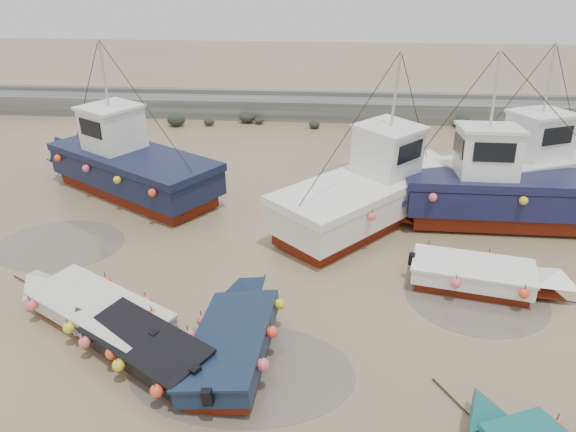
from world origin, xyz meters
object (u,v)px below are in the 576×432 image
dinghy_4 (140,339)px  person (179,223)px  dinghy_5 (485,274)px  cabin_boat_3 (529,168)px  cabin_boat_2 (494,190)px  dinghy_1 (238,335)px  dinghy_0 (93,306)px  cabin_boat_0 (125,162)px  cabin_boat_1 (374,188)px

dinghy_4 → person: size_ratio=3.07×
dinghy_5 → cabin_boat_3: cabin_boat_3 is taller
dinghy_4 → cabin_boat_2: cabin_boat_2 is taller
dinghy_1 → cabin_boat_2: (8.06, 8.52, 0.77)m
cabin_boat_2 → cabin_boat_3: size_ratio=1.22×
dinghy_0 → cabin_boat_0: cabin_boat_0 is taller
dinghy_5 → dinghy_4: bearing=-54.3°
dinghy_1 → dinghy_4: bearing=-168.1°
dinghy_5 → dinghy_0: bearing=-64.0°
dinghy_0 → dinghy_4: (1.74, -1.31, 0.02)m
dinghy_0 → dinghy_5: 11.18m
dinghy_1 → dinghy_4: same height
dinghy_0 → cabin_boat_0: 9.84m
cabin_boat_0 → cabin_boat_2: size_ratio=0.93×
dinghy_4 → dinghy_5: bearing=-32.6°
dinghy_0 → person: bearing=26.6°
dinghy_0 → dinghy_1: same height
dinghy_1 → cabin_boat_0: cabin_boat_0 is taller
cabin_boat_1 → cabin_boat_2: same height
dinghy_0 → cabin_boat_3: bearing=-23.2°
dinghy_4 → dinghy_5: same height
dinghy_4 → person: bearing=42.4°
cabin_boat_0 → cabin_boat_2: bearing=-63.7°
dinghy_1 → cabin_boat_3: size_ratio=0.70×
dinghy_5 → cabin_boat_0: 15.01m
dinghy_5 → person: dinghy_5 is taller
cabin_boat_2 → dinghy_5: bearing=165.6°
cabin_boat_2 → person: bearing=95.7°
person → dinghy_5: bearing=124.8°
person → dinghy_0: bearing=50.4°
cabin_boat_2 → cabin_boat_3: bearing=-37.9°
cabin_boat_0 → cabin_boat_3: size_ratio=1.13×
cabin_boat_1 → cabin_boat_3: size_ratio=1.04×
dinghy_1 → dinghy_5: (6.76, 3.62, 0.01)m
dinghy_4 → cabin_boat_3: (12.34, 11.35, 0.82)m
cabin_boat_0 → person: (3.05, -2.97, -1.30)m
cabin_boat_0 → cabin_boat_1: bearing=-67.5°
dinghy_1 → cabin_boat_3: bearing=50.4°
dinghy_0 → cabin_boat_3: size_ratio=0.68×
cabin_boat_2 → dinghy_1: bearing=137.0°
dinghy_0 → dinghy_4: bearing=-95.5°
dinghy_4 → cabin_boat_2: size_ratio=0.47×
cabin_boat_3 → dinghy_5: bearing=-49.5°
dinghy_5 → person: bearing=-98.3°
cabin_boat_3 → dinghy_0: bearing=-80.2°
cabin_boat_1 → person: size_ratio=5.57×
dinghy_0 → cabin_boat_1: 10.80m
dinghy_1 → cabin_boat_1: 9.18m
dinghy_5 → cabin_boat_1: 5.71m
dinghy_1 → cabin_boat_1: (3.69, 8.37, 0.77)m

